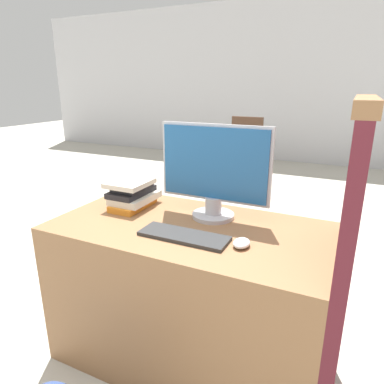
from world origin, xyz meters
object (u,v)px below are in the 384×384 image
object	(u,v)px
monitor	(214,171)
mouse	(242,243)
keyboard	(184,236)
far_chair	(244,149)
book_stack	(133,194)

from	to	relation	value
monitor	mouse	size ratio (longest dim) A/B	5.98
keyboard	far_chair	world-z (taller)	far_chair
keyboard	mouse	size ratio (longest dim) A/B	4.27
book_stack	far_chair	distance (m)	3.11
keyboard	mouse	xyz separation A→B (m)	(0.25, 0.02, 0.01)
far_chair	keyboard	bearing A→B (deg)	-48.01
mouse	far_chair	distance (m)	3.44
monitor	keyboard	bearing A→B (deg)	-95.06
book_stack	far_chair	size ratio (longest dim) A/B	0.30
far_chair	monitor	bearing A→B (deg)	-46.45
monitor	book_stack	xyz separation A→B (m)	(-0.45, -0.04, -0.16)
monitor	mouse	xyz separation A→B (m)	(0.23, -0.25, -0.22)
book_stack	far_chair	xyz separation A→B (m)	(-0.33, 3.07, -0.30)
mouse	book_stack	bearing A→B (deg)	162.79
keyboard	mouse	world-z (taller)	mouse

